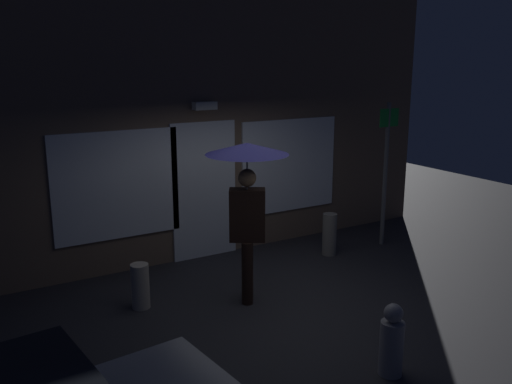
# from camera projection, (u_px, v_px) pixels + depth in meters

# --- Properties ---
(ground_plane) EXTENTS (18.00, 18.00, 0.00)m
(ground_plane) POSITION_uv_depth(u_px,v_px,m) (278.00, 305.00, 7.21)
(ground_plane) COLOR #26262B
(building_facade) EXTENTS (8.98, 0.48, 4.42)m
(building_facade) POSITION_uv_depth(u_px,v_px,m) (198.00, 121.00, 8.65)
(building_facade) COLOR brown
(building_facade) RESTS_ON ground
(person_with_umbrella) EXTENTS (1.06, 1.06, 2.13)m
(person_with_umbrella) POSITION_uv_depth(u_px,v_px,m) (247.00, 184.00, 6.99)
(person_with_umbrella) COLOR black
(person_with_umbrella) RESTS_ON ground
(street_sign_post) EXTENTS (0.40, 0.07, 2.45)m
(street_sign_post) POSITION_uv_depth(u_px,v_px,m) (386.00, 166.00, 9.28)
(street_sign_post) COLOR #595B60
(street_sign_post) RESTS_ON ground
(sidewalk_bollard) EXTENTS (0.23, 0.23, 0.69)m
(sidewalk_bollard) POSITION_uv_depth(u_px,v_px,m) (329.00, 234.00, 9.01)
(sidewalk_bollard) COLOR slate
(sidewalk_bollard) RESTS_ON ground
(sidewalk_bollard_2) EXTENTS (0.23, 0.23, 0.59)m
(sidewalk_bollard_2) POSITION_uv_depth(u_px,v_px,m) (140.00, 286.00, 7.08)
(sidewalk_bollard_2) COLOR #B2A899
(sidewalk_bollard_2) RESTS_ON ground
(fire_hydrant) EXTENTS (0.24, 0.24, 0.77)m
(fire_hydrant) POSITION_uv_depth(u_px,v_px,m) (392.00, 342.00, 5.56)
(fire_hydrant) COLOR gray
(fire_hydrant) RESTS_ON ground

